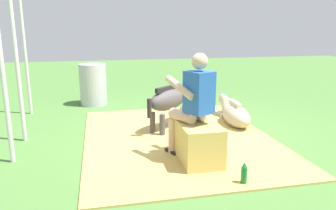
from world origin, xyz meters
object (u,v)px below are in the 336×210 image
person_seated (192,101)px  tent_pole_left (2,72)px  soda_bottle (244,174)px  water_barrel (93,84)px  tent_pole_mid (17,64)px  pony_lying (234,114)px  pony_standing (171,99)px  tent_pole_right (25,55)px  hay_bale (199,144)px

person_seated → tent_pole_left: 2.35m
person_seated → soda_bottle: bearing=-156.3°
soda_bottle → tent_pole_left: size_ratio=0.12×
soda_bottle → water_barrel: size_ratio=0.30×
soda_bottle → water_barrel: bearing=21.1°
soda_bottle → tent_pole_mid: (2.04, 2.65, 1.04)m
pony_lying → water_barrel: bearing=49.6°
person_seated → pony_standing: person_seated is taller
tent_pole_left → tent_pole_right: size_ratio=1.00×
person_seated → pony_lying: person_seated is taller
hay_bale → tent_pole_right: tent_pole_right is taller
tent_pole_left → tent_pole_right: (2.47, 0.21, 0.00)m
person_seated → tent_pole_left: (0.40, 2.28, 0.39)m
soda_bottle → pony_standing: bearing=9.2°
pony_lying → soda_bottle: 2.29m
pony_lying → tent_pole_left: tent_pole_left is taller
person_seated → soda_bottle: person_seated is taller
person_seated → pony_lying: size_ratio=1.04×
water_barrel → tent_pole_mid: (-2.18, 1.03, 0.72)m
pony_standing → tent_pole_right: (1.58, 2.51, 0.64)m
person_seated → water_barrel: size_ratio=1.55×
hay_bale → person_seated: size_ratio=0.47×
pony_lying → soda_bottle: size_ratio=5.00×
pony_lying → soda_bottle: (-2.14, 0.81, -0.06)m
pony_standing → tent_pole_mid: bearing=91.5°
hay_bale → water_barrel: size_ratio=0.74×
water_barrel → tent_pole_left: bearing=161.3°
pony_standing → tent_pole_right: size_ratio=0.48×
water_barrel → tent_pole_right: 1.52m
tent_pole_left → tent_pole_mid: size_ratio=1.00×
soda_bottle → person_seated: bearing=23.7°
water_barrel → tent_pole_right: size_ratio=0.39×
pony_standing → tent_pole_right: 3.04m
pony_standing → tent_pole_mid: tent_pole_mid is taller
tent_pole_left → hay_bale: bearing=-103.4°
hay_bale → tent_pole_left: size_ratio=0.28×
pony_standing → tent_pole_left: bearing=111.0°
person_seated → pony_lying: 1.87m
pony_standing → pony_lying: pony_standing is taller
pony_lying → tent_pole_mid: 3.60m
tent_pole_left → tent_pole_right: same height
pony_standing → pony_lying: 1.20m
tent_pole_right → pony_lying: bearing=-112.7°
tent_pole_right → soda_bottle: bearing=-142.2°
person_seated → tent_pole_right: size_ratio=0.60×
tent_pole_mid → hay_bale: bearing=-120.5°
pony_standing → tent_pole_left: (-0.88, 2.30, 0.64)m
pony_standing → water_barrel: bearing=31.3°
soda_bottle → tent_pole_mid: size_ratio=0.12×
soda_bottle → tent_pole_left: 3.09m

